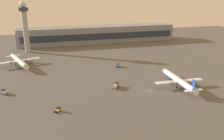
{
  "coord_description": "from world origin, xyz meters",
  "views": [
    {
      "loc": [
        -52.04,
        -110.07,
        50.83
      ],
      "look_at": [
        -13.17,
        28.75,
        4.0
      ],
      "focal_mm": 39.09,
      "sensor_mm": 36.0,
      "label": 1
    }
  ],
  "objects_px": {
    "fuel_truck": "(116,85)",
    "baggage_tractor": "(4,92)",
    "airplane_mid_apron": "(179,81)",
    "airplane_taxiway_distant": "(19,61)",
    "control_tower": "(25,23)",
    "cargo_loader": "(118,65)",
    "pushback_tug": "(58,109)"
  },
  "relations": [
    {
      "from": "fuel_truck",
      "to": "baggage_tractor",
      "type": "xyz_separation_m",
      "value": [
        -58.04,
        7.22,
        -0.19
      ]
    },
    {
      "from": "airplane_mid_apron",
      "to": "airplane_taxiway_distant",
      "type": "relative_size",
      "value": 0.96
    },
    {
      "from": "fuel_truck",
      "to": "control_tower",
      "type": "bearing_deg",
      "value": 144.2
    },
    {
      "from": "control_tower",
      "to": "fuel_truck",
      "type": "height_order",
      "value": "control_tower"
    },
    {
      "from": "airplane_mid_apron",
      "to": "cargo_loader",
      "type": "bearing_deg",
      "value": 118.21
    },
    {
      "from": "cargo_loader",
      "to": "airplane_mid_apron",
      "type": "bearing_deg",
      "value": -42.07
    },
    {
      "from": "airplane_taxiway_distant",
      "to": "baggage_tractor",
      "type": "distance_m",
      "value": 51.34
    },
    {
      "from": "fuel_truck",
      "to": "baggage_tractor",
      "type": "bearing_deg",
      "value": -159.78
    },
    {
      "from": "control_tower",
      "to": "airplane_mid_apron",
      "type": "bearing_deg",
      "value": -51.79
    },
    {
      "from": "baggage_tractor",
      "to": "airplane_mid_apron",
      "type": "bearing_deg",
      "value": -46.28
    },
    {
      "from": "pushback_tug",
      "to": "fuel_truck",
      "type": "bearing_deg",
      "value": 77.7
    },
    {
      "from": "airplane_mid_apron",
      "to": "cargo_loader",
      "type": "xyz_separation_m",
      "value": [
        -21.91,
        44.35,
        -2.3
      ]
    },
    {
      "from": "control_tower",
      "to": "baggage_tractor",
      "type": "relative_size",
      "value": 9.67
    },
    {
      "from": "airplane_taxiway_distant",
      "to": "pushback_tug",
      "type": "height_order",
      "value": "airplane_taxiway_distant"
    },
    {
      "from": "airplane_taxiway_distant",
      "to": "pushback_tug",
      "type": "distance_m",
      "value": 81.51
    },
    {
      "from": "control_tower",
      "to": "pushback_tug",
      "type": "xyz_separation_m",
      "value": [
        18.21,
        -119.86,
        -23.82
      ]
    },
    {
      "from": "pushback_tug",
      "to": "airplane_mid_apron",
      "type": "bearing_deg",
      "value": 56.45
    },
    {
      "from": "fuel_truck",
      "to": "cargo_loader",
      "type": "xyz_separation_m",
      "value": [
        12.21,
        36.57,
        -0.19
      ]
    },
    {
      "from": "control_tower",
      "to": "airplane_mid_apron",
      "type": "relative_size",
      "value": 1.21
    },
    {
      "from": "airplane_mid_apron",
      "to": "baggage_tractor",
      "type": "distance_m",
      "value": 93.39
    },
    {
      "from": "baggage_tractor",
      "to": "cargo_loader",
      "type": "height_order",
      "value": "same"
    },
    {
      "from": "airplane_mid_apron",
      "to": "control_tower",
      "type": "bearing_deg",
      "value": 130.13
    },
    {
      "from": "fuel_truck",
      "to": "pushback_tug",
      "type": "bearing_deg",
      "value": -121.05
    },
    {
      "from": "airplane_taxiway_distant",
      "to": "fuel_truck",
      "type": "relative_size",
      "value": 5.7
    },
    {
      "from": "airplane_taxiway_distant",
      "to": "baggage_tractor",
      "type": "xyz_separation_m",
      "value": [
        -3.35,
        -51.17,
        -2.55
      ]
    },
    {
      "from": "control_tower",
      "to": "airplane_mid_apron",
      "type": "height_order",
      "value": "control_tower"
    },
    {
      "from": "airplane_mid_apron",
      "to": "fuel_truck",
      "type": "xyz_separation_m",
      "value": [
        -34.11,
        7.78,
        -2.12
      ]
    },
    {
      "from": "baggage_tractor",
      "to": "pushback_tug",
      "type": "bearing_deg",
      "value": -83.76
    },
    {
      "from": "control_tower",
      "to": "airplane_mid_apron",
      "type": "xyz_separation_m",
      "value": [
        84.75,
        -107.66,
        -21.4
      ]
    },
    {
      "from": "airplane_mid_apron",
      "to": "pushback_tug",
      "type": "height_order",
      "value": "airplane_mid_apron"
    },
    {
      "from": "fuel_truck",
      "to": "cargo_loader",
      "type": "relative_size",
      "value": 1.44
    },
    {
      "from": "airplane_mid_apron",
      "to": "cargo_loader",
      "type": "height_order",
      "value": "airplane_mid_apron"
    }
  ]
}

